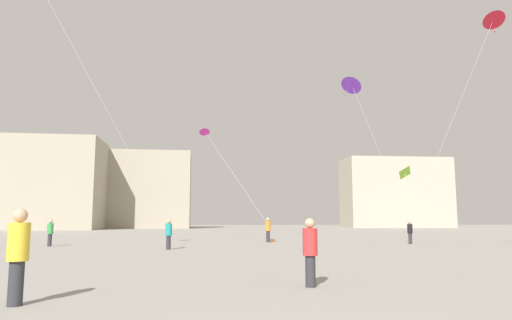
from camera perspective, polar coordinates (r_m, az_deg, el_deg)
name	(u,v)px	position (r m, az deg, el deg)	size (l,w,h in m)	color
person_in_orange	(268,229)	(34.38, 1.49, -8.48)	(0.39, 0.39, 1.81)	#2D2D33
person_in_teal	(169,233)	(26.45, -10.74, -8.82)	(0.37, 0.37, 1.68)	#2D2D33
person_in_red	(310,249)	(11.66, 6.70, -10.88)	(0.36, 0.36, 1.67)	#2D2D33
person_in_yellow	(18,252)	(10.20, -27.34, -10.05)	(0.40, 0.40, 1.86)	#2D2D33
person_in_black	(410,231)	(33.56, 18.49, -8.34)	(0.35, 0.35, 1.59)	#2D2D33
person_in_green	(50,231)	(31.78, -24.09, -8.07)	(0.36, 0.36, 1.67)	#2D2D33
kite_lime_delta	(404,173)	(41.12, 17.88, -1.57)	(3.34, 7.80, 4.75)	#8CD12D
kite_crimson_diamond	(493,21)	(32.97, 27.24, 15.05)	(4.49, 5.84, 13.00)	red
kite_magenta_diamond	(205,133)	(37.42, -6.27, 3.34)	(5.41, 3.00, 7.69)	#D12899
kite_violet_diamond	(352,85)	(30.85, 11.76, 9.02)	(5.39, 3.53, 9.54)	purple
building_left_hall	(17,184)	(88.35, -27.42, -2.62)	(28.30, 13.50, 15.47)	#A39984
building_centre_hall	(139,190)	(95.15, -14.30, -3.67)	(21.17, 12.68, 14.93)	#A39984
building_right_hall	(395,193)	(104.37, 16.84, -3.94)	(22.44, 10.61, 14.75)	#B2A893
handbag_beside_flyer	(273,241)	(34.54, 2.07, -9.92)	(0.32, 0.14, 0.24)	brown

